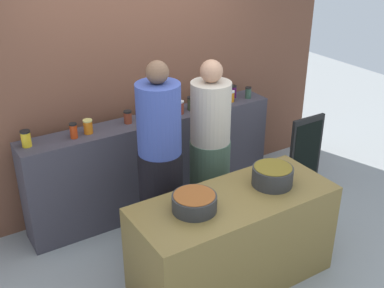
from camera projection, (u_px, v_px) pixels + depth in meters
The scene contains 22 objects.
ground at pixel (212, 260), 4.43m from camera, with size 12.00×12.00×0.00m, color gray.
storefront_wall at pixel (135, 64), 4.88m from camera, with size 4.80×0.12×3.00m, color brown.
display_shelf at pixel (154, 163), 5.05m from camera, with size 2.70×0.36×1.03m, color #3C3842.
prep_table at pixel (233, 240), 4.02m from camera, with size 1.70×0.70×0.84m, color brown.
preserve_jar_0 at pixel (26, 139), 4.21m from camera, with size 0.09×0.09×0.15m.
preserve_jar_1 at pixel (74, 131), 4.37m from camera, with size 0.07×0.07×0.14m.
preserve_jar_2 at pixel (88, 126), 4.47m from camera, with size 0.09×0.09×0.14m.
preserve_jar_3 at pixel (128, 117), 4.69m from camera, with size 0.08×0.08×0.13m.
preserve_jar_4 at pixel (150, 113), 4.80m from camera, with size 0.08×0.08×0.12m.
preserve_jar_5 at pixel (161, 109), 4.89m from camera, with size 0.09×0.09×0.11m.
preserve_jar_6 at pixel (180, 107), 4.90m from camera, with size 0.07×0.07×0.14m.
preserve_jar_7 at pixel (191, 103), 5.00m from camera, with size 0.08×0.08×0.14m.
preserve_jar_8 at pixel (203, 102), 5.06m from camera, with size 0.09×0.09×0.12m.
preserve_jar_9 at pixel (218, 95), 5.23m from camera, with size 0.08×0.08×0.13m.
preserve_jar_10 at pixel (231, 96), 5.22m from camera, with size 0.07×0.07×0.12m.
preserve_jar_11 at pixel (233, 91), 5.33m from camera, with size 0.07×0.07×0.14m.
preserve_jar_12 at pixel (248, 93), 5.31m from camera, with size 0.07×0.07×0.13m.
cooking_pot_left at pixel (194, 203), 3.65m from camera, with size 0.35×0.35×0.13m.
cooking_pot_center at pixel (272, 176), 3.99m from camera, with size 0.34×0.34×0.17m.
cook_with_tongs at pixel (160, 171), 4.25m from camera, with size 0.40×0.40×1.84m.
cook_in_cap at pixel (210, 157), 4.60m from camera, with size 0.39×0.39×1.74m.
chalkboard_sign at pixel (305, 153), 5.40m from camera, with size 0.44×0.05×0.89m.
Camera 1 is at (-2.02, -2.88, 2.90)m, focal length 44.95 mm.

